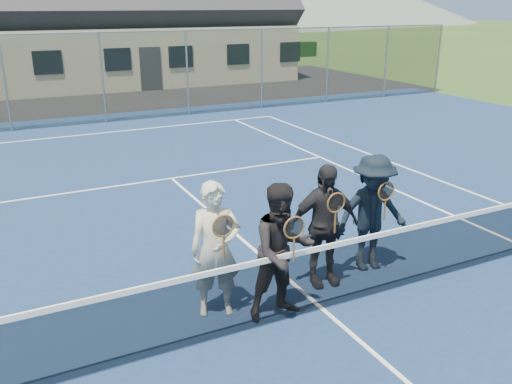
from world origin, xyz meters
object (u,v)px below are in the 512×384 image
tennis_net (324,274)px  player_b (283,251)px  player_a (216,250)px  clubhouse (134,2)px  player_c (324,225)px  player_d (372,213)px

tennis_net → player_b: size_ratio=6.49×
player_a → player_b: bearing=-29.9°
clubhouse → player_c: clubhouse is taller
clubhouse → player_d: bearing=-96.6°
clubhouse → player_b: clubhouse is taller
tennis_net → player_b: 0.68m
player_b → player_c: bearing=27.5°
player_d → player_b: bearing=-163.1°
player_d → player_c: bearing=-175.5°
player_b → player_c: size_ratio=1.00×
tennis_net → player_c: bearing=58.2°
player_c → player_d: 0.91m
player_a → player_d: size_ratio=1.00×
player_b → player_d: (1.85, 0.56, -0.00)m
clubhouse → player_d: (-2.70, -23.29, -3.07)m
player_b → player_a: bearing=150.1°
player_a → player_d: bearing=3.0°
player_a → player_c: 1.68m
player_a → player_c: bearing=2.2°
player_b → player_c: 1.06m
player_b → clubhouse: bearing=79.2°
tennis_net → player_a: (-1.28, 0.57, 0.38)m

